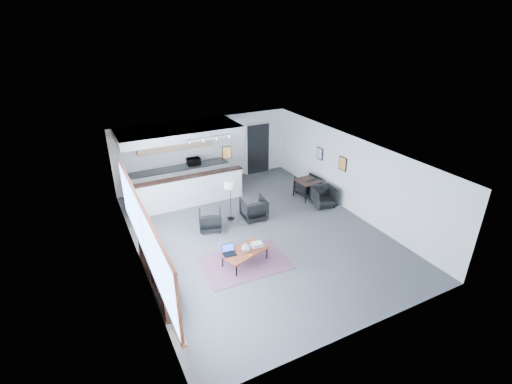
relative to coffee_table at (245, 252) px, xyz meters
name	(u,v)px	position (x,y,z in m)	size (l,w,h in m)	color
room	(257,195)	(0.99, 1.23, 0.94)	(7.02, 9.02, 2.62)	#464648
window	(143,233)	(-2.47, 0.33, 1.09)	(0.10, 5.95, 1.66)	#8CBFFF
console	(157,274)	(-2.31, 0.18, -0.04)	(0.35, 3.00, 0.80)	black
kitchenette	(181,160)	(-0.21, 4.94, 1.01)	(4.20, 1.96, 2.60)	white
doorway	(258,148)	(3.29, 5.65, 0.71)	(1.10, 0.12, 2.15)	black
track_light	(210,138)	(0.40, 3.43, 2.16)	(1.60, 0.07, 0.15)	silver
wall_art_lower	(343,164)	(4.46, 1.63, 1.19)	(0.03, 0.38, 0.48)	black
wall_art_upper	(320,154)	(4.46, 2.93, 1.14)	(0.03, 0.34, 0.44)	black
kilim_rug	(245,263)	(0.00, 0.00, -0.36)	(2.37, 1.67, 0.01)	#543041
coffee_table	(245,252)	(0.00, 0.00, 0.00)	(1.34, 0.98, 0.39)	maroon
laptop	(229,251)	(-0.43, 0.10, 0.10)	(0.37, 0.31, 0.25)	black
ceramic_pot	(246,248)	(0.01, -0.05, 0.15)	(0.25, 0.25, 0.25)	gray
book_stack	(257,244)	(0.40, 0.07, 0.08)	(0.34, 0.29, 0.10)	silver
coaster	(250,255)	(0.04, -0.24, 0.03)	(0.11, 0.11, 0.01)	#E5590C
armchair_left	(210,220)	(-0.20, 2.08, -0.02)	(0.68, 0.63, 0.70)	black
armchair_right	(254,208)	(1.32, 2.11, 0.03)	(0.76, 0.71, 0.78)	black
floor_lamp	(230,185)	(0.63, 2.39, 0.87)	(0.46, 0.46, 1.42)	black
dining_table	(308,182)	(3.79, 2.62, 0.25)	(0.86, 0.86, 0.68)	black
dining_chair_near	(324,197)	(3.91, 1.81, -0.04)	(0.64, 0.60, 0.66)	black
dining_chair_far	(308,186)	(3.95, 2.85, -0.03)	(0.64, 0.60, 0.66)	black
microwave	(193,161)	(0.40, 5.38, 0.73)	(0.50, 0.27, 0.34)	black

